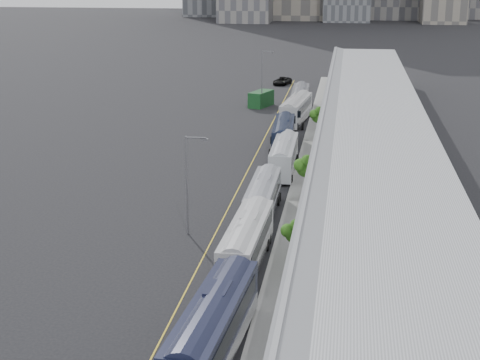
% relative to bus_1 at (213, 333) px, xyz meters
% --- Properties ---
extents(sidewalk, '(10.00, 170.00, 0.12)m').
position_rel_bus_1_xyz_m(sidewalk, '(6.69, 35.31, -1.66)').
color(sidewalk, gray).
rests_on(sidewalk, ground).
extents(lane_line, '(0.12, 160.00, 0.02)m').
position_rel_bus_1_xyz_m(lane_line, '(-3.81, 35.31, -1.71)').
color(lane_line, gold).
rests_on(lane_line, ground).
extents(depot, '(12.45, 160.40, 7.20)m').
position_rel_bus_1_xyz_m(depot, '(10.68, 35.31, 1.79)').
color(depot, gray).
rests_on(depot, ground).
extents(bus_1, '(3.76, 14.10, 4.07)m').
position_rel_bus_1_xyz_m(bus_1, '(0.00, 0.00, 0.00)').
color(bus_1, black).
rests_on(bus_1, ground).
extents(bus_2, '(2.98, 13.11, 3.81)m').
position_rel_bus_1_xyz_m(bus_2, '(-0.03, 14.99, -0.11)').
color(bus_2, '#B7B7B9').
rests_on(bus_2, ground).
extents(bus_3, '(2.73, 12.14, 3.55)m').
position_rel_bus_1_xyz_m(bus_3, '(-0.19, 27.50, -0.23)').
color(bus_3, gray).
rests_on(bus_3, ground).
extents(bus_4, '(2.84, 12.76, 3.72)m').
position_rel_bus_1_xyz_m(bus_4, '(0.43, 43.37, -0.15)').
color(bus_4, '#AEB1B8').
rests_on(bus_4, ground).
extents(bus_5, '(3.24, 12.94, 3.75)m').
position_rel_bus_1_xyz_m(bus_5, '(-0.65, 54.98, -0.14)').
color(bus_5, '#161D32').
rests_on(bus_5, ground).
extents(bus_6, '(4.14, 13.96, 4.02)m').
position_rel_bus_1_xyz_m(bus_6, '(-0.22, 71.63, -0.02)').
color(bus_6, '#B7B7B9').
rests_on(bus_6, ground).
extents(bus_7, '(3.07, 13.24, 3.85)m').
position_rel_bus_1_xyz_m(bus_7, '(-0.34, 82.43, -0.10)').
color(bus_7, slate).
rests_on(bus_7, ground).
extents(tree_1, '(1.47, 1.47, 3.76)m').
position_rel_bus_1_xyz_m(tree_1, '(3.75, 15.17, 1.26)').
color(tree_1, black).
rests_on(tree_1, ground).
extents(tree_2, '(1.84, 1.84, 4.68)m').
position_rel_bus_1_xyz_m(tree_2, '(3.57, 32.61, 2.00)').
color(tree_2, black).
rests_on(tree_2, ground).
extents(tree_3, '(1.70, 1.70, 4.77)m').
position_rel_bus_1_xyz_m(tree_3, '(3.64, 58.64, 2.14)').
color(tree_3, black).
rests_on(tree_3, ground).
extents(street_lamp_near, '(2.04, 0.22, 9.05)m').
position_rel_bus_1_xyz_m(street_lamp_near, '(-6.08, 21.28, 3.49)').
color(street_lamp_near, '#59595E').
rests_on(street_lamp_near, ground).
extents(street_lamp_far, '(2.04, 0.22, 9.74)m').
position_rel_bus_1_xyz_m(street_lamp_far, '(-6.66, 82.62, 3.85)').
color(street_lamp_far, '#59595E').
rests_on(street_lamp_far, ground).
extents(shipping_container, '(4.07, 6.04, 2.62)m').
position_rel_bus_1_xyz_m(shipping_container, '(-7.20, 84.55, -0.41)').
color(shipping_container, '#123D1A').
rests_on(shipping_container, ground).
extents(suv, '(3.90, 5.97, 1.53)m').
position_rel_bus_1_xyz_m(suv, '(-5.79, 109.23, -0.96)').
color(suv, black).
rests_on(suv, ground).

